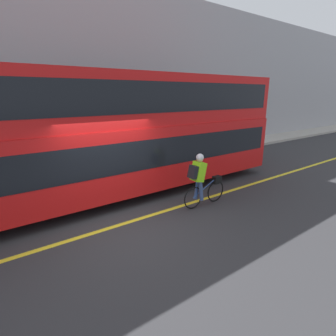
% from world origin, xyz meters
% --- Properties ---
extents(ground_plane, '(80.00, 80.00, 0.00)m').
position_xyz_m(ground_plane, '(0.00, 0.00, 0.00)').
color(ground_plane, '#2D2D30').
extents(road_center_line, '(50.00, 0.14, 0.01)m').
position_xyz_m(road_center_line, '(0.00, -0.19, 0.00)').
color(road_center_line, yellow).
rests_on(road_center_line, ground_plane).
extents(sidewalk_curb, '(60.00, 1.93, 0.15)m').
position_xyz_m(sidewalk_curb, '(0.00, 4.99, 0.08)').
color(sidewalk_curb, '#A8A399').
rests_on(sidewalk_curb, ground_plane).
extents(building_facade, '(60.00, 0.30, 7.92)m').
position_xyz_m(building_facade, '(0.00, 6.11, 3.96)').
color(building_facade, '#9E9EA3').
rests_on(building_facade, ground_plane).
extents(bus, '(11.77, 2.46, 3.75)m').
position_xyz_m(bus, '(0.76, 1.70, 2.09)').
color(bus, black).
rests_on(bus, ground_plane).
extents(cyclist_on_bike, '(1.55, 0.32, 1.58)m').
position_xyz_m(cyclist_on_bike, '(2.32, -0.52, 0.85)').
color(cyclist_on_bike, black).
rests_on(cyclist_on_bike, ground_plane).
extents(trash_bin, '(0.56, 0.56, 1.01)m').
position_xyz_m(trash_bin, '(2.63, 4.90, 0.66)').
color(trash_bin, '#515156').
rests_on(trash_bin, sidewalk_curb).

